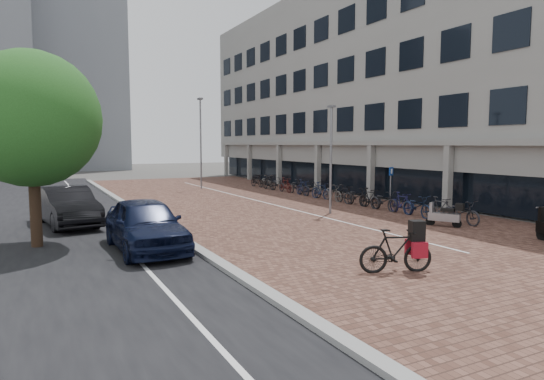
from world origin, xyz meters
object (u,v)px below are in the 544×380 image
at_px(car_dark, 67,206).
at_px(hero_bike, 396,250).
at_px(car_navy, 146,224).
at_px(scooter_front, 444,215).
at_px(parking_sign, 391,181).

height_order(car_dark, hero_bike, car_dark).
bearing_deg(car_navy, scooter_front, -6.79).
bearing_deg(car_dark, parking_sign, -13.76).
distance_m(car_dark, scooter_front, 15.43).
bearing_deg(hero_bike, parking_sign, -19.87).
relative_size(car_dark, scooter_front, 3.38).
relative_size(car_navy, hero_bike, 2.42).
height_order(hero_bike, scooter_front, hero_bike).
distance_m(car_navy, scooter_front, 11.79).
relative_size(car_dark, parking_sign, 2.30).
xyz_separation_m(hero_bike, scooter_front, (6.49, 4.44, -0.11)).
bearing_deg(parking_sign, scooter_front, -134.66).
bearing_deg(car_navy, car_dark, 106.48).
relative_size(hero_bike, parking_sign, 0.95).
height_order(car_dark, scooter_front, car_dark).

